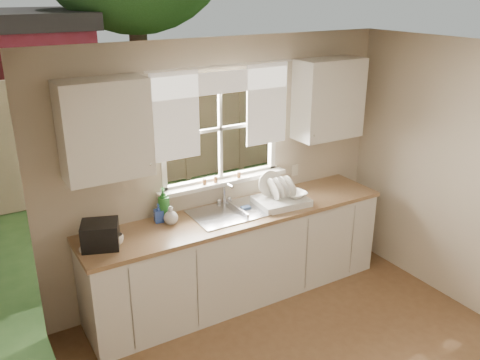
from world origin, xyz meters
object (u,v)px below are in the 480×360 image
dish_rack (281,198)px  soap_bottle_a (164,204)px  cup (117,240)px  black_appliance (100,235)px

dish_rack → soap_bottle_a: (-1.12, 0.25, 0.09)m
dish_rack → cup: 1.65m
dish_rack → cup: size_ratio=4.57×
dish_rack → cup: (-1.65, 0.01, -0.02)m
soap_bottle_a → dish_rack: bearing=9.1°
soap_bottle_a → cup: 0.59m
soap_bottle_a → cup: (-0.53, -0.24, -0.11)m
dish_rack → soap_bottle_a: 1.15m
black_appliance → soap_bottle_a: bearing=38.3°
dish_rack → black_appliance: (-1.77, 0.04, 0.04)m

